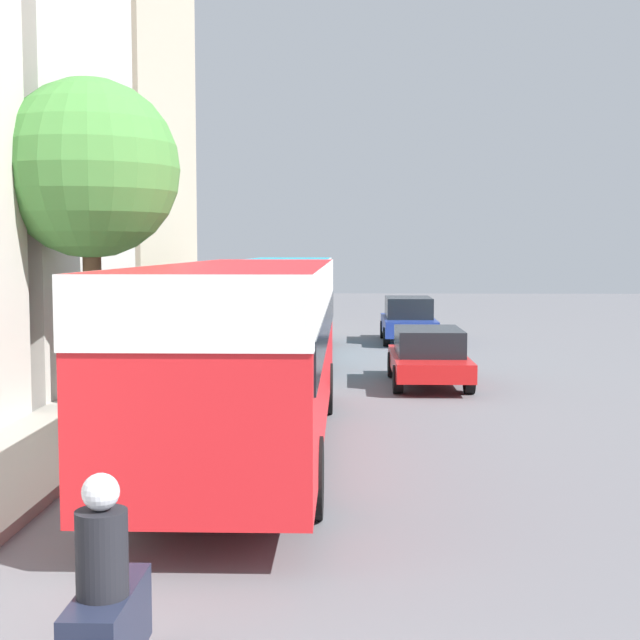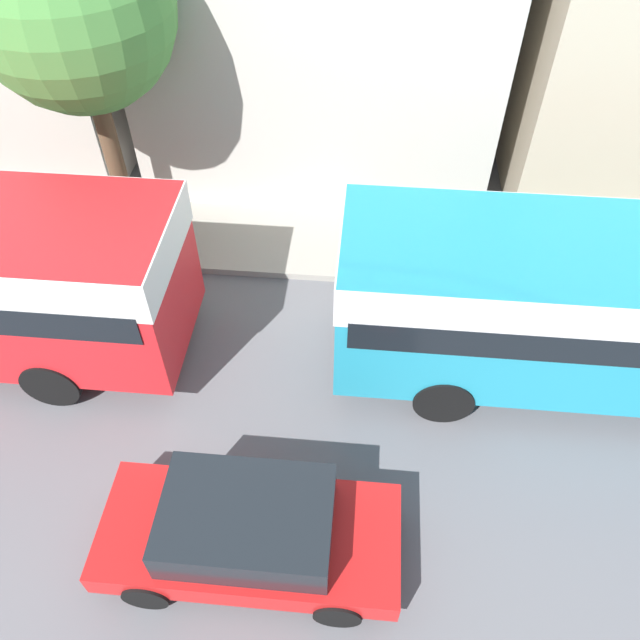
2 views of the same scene
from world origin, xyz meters
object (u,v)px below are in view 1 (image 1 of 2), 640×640
object	(u,v)px
bus_following	(287,293)
pedestrian_walking_away	(207,308)
pedestrian_near_curb	(163,338)
motorcycle_behind_lead	(106,618)
bus_lead	(248,331)
car_far_curb	(408,319)
car_crossing	(429,355)

from	to	relation	value
bus_following	pedestrian_walking_away	world-z (taller)	bus_following
pedestrian_near_curb	motorcycle_behind_lead	bearing A→B (deg)	-79.57
bus_following	pedestrian_near_curb	distance (m)	5.31
pedestrian_walking_away	pedestrian_near_curb	bearing A→B (deg)	-87.59
bus_following	motorcycle_behind_lead	bearing A→B (deg)	-89.60
bus_lead	pedestrian_walking_away	distance (m)	18.74
bus_following	pedestrian_walking_away	distance (m)	6.47
pedestrian_near_curb	bus_lead	bearing A→B (deg)	-69.74
bus_following	car_far_curb	world-z (taller)	bus_following
motorcycle_behind_lead	pedestrian_walking_away	bearing A→B (deg)	97.46
bus_following	pedestrian_near_curb	bearing A→B (deg)	-123.63
bus_following	pedestrian_walking_away	size ratio (longest dim) A/B	5.35
bus_lead	car_crossing	world-z (taller)	bus_lead
pedestrian_near_curb	pedestrian_walking_away	xyz separation A→B (m)	(-0.41, 9.84, 0.10)
bus_lead	bus_following	size ratio (longest dim) A/B	1.16
car_far_curb	bus_following	bearing A→B (deg)	45.21
bus_lead	motorcycle_behind_lead	distance (m)	8.06
bus_following	car_crossing	size ratio (longest dim) A/B	2.33
motorcycle_behind_lead	car_crossing	world-z (taller)	motorcycle_behind_lead
car_crossing	car_far_curb	distance (m)	9.67
bus_lead	pedestrian_near_curb	world-z (taller)	bus_lead
bus_following	car_crossing	world-z (taller)	bus_following
bus_lead	motorcycle_behind_lead	xyz separation A→B (m)	(-0.12, -7.96, -1.27)
car_crossing	bus_following	bearing A→B (deg)	123.34
car_crossing	motorcycle_behind_lead	bearing A→B (deg)	-103.43
bus_following	bus_lead	bearing A→B (deg)	-88.84
bus_lead	car_far_curb	size ratio (longest dim) A/B	2.62
bus_lead	pedestrian_walking_away	world-z (taller)	bus_lead
car_far_curb	motorcycle_behind_lead	bearing A→B (deg)	81.32
pedestrian_walking_away	motorcycle_behind_lead	bearing A→B (deg)	-82.54
motorcycle_behind_lead	car_far_curb	distance (m)	25.09
bus_lead	car_far_curb	distance (m)	17.28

